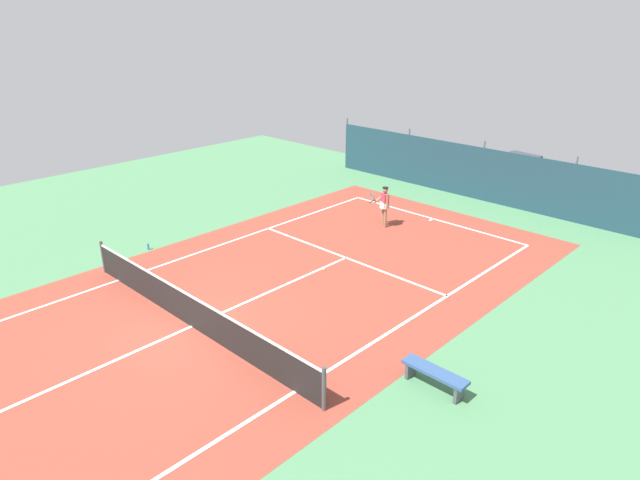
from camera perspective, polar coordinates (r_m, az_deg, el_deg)
ground_plane at (r=16.03m, az=-12.85°, el=-8.56°), size 36.00×36.00×0.00m
court_surface at (r=16.03m, az=-12.85°, el=-8.55°), size 11.02×26.60×0.01m
tennis_net at (r=15.78m, az=-13.00°, el=-6.96°), size 10.12×0.10×1.10m
back_fence at (r=27.13m, az=16.36°, el=5.56°), size 16.30×0.98×2.70m
tennis_player at (r=22.44m, az=6.54°, el=3.69°), size 0.86×0.62×1.64m
tennis_ball_near_player at (r=18.81m, az=0.40°, el=-3.00°), size 0.07×0.07×0.07m
parked_car at (r=28.57m, az=19.17°, el=6.41°), size 2.41×4.39×1.68m
courtside_bench at (r=13.43m, az=11.56°, el=-13.22°), size 1.60×0.40×0.49m
water_bottle at (r=21.30m, az=-17.04°, el=-0.64°), size 0.08×0.08×0.24m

